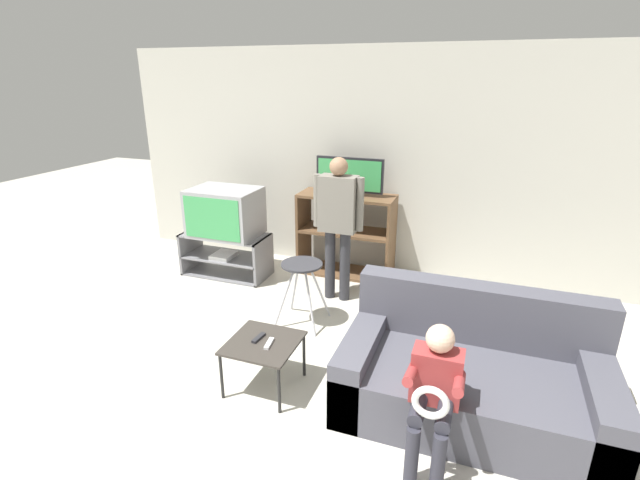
{
  "coord_description": "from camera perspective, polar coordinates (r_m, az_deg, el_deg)",
  "views": [
    {
      "loc": [
        1.25,
        -1.65,
        2.28
      ],
      "look_at": [
        -0.09,
        1.97,
        0.9
      ],
      "focal_mm": 26.0,
      "sensor_mm": 36.0,
      "label": 1
    }
  ],
  "objects": [
    {
      "name": "person_standing_adult",
      "position": [
        4.73,
        2.24,
        2.92
      ],
      "size": [
        0.53,
        0.2,
        1.52
      ],
      "color": "#2D2D33",
      "rests_on": "ground_plane"
    },
    {
      "name": "person_seated_child",
      "position": [
        2.95,
        13.9,
        -17.24
      ],
      "size": [
        0.33,
        0.43,
        0.91
      ],
      "color": "#2D2D38",
      "rests_on": "ground_plane"
    },
    {
      "name": "television_main",
      "position": [
        5.48,
        -11.6,
        3.38
      ],
      "size": [
        0.77,
        0.58,
        0.55
      ],
      "color": "#9E9EA3",
      "rests_on": "tv_stand"
    },
    {
      "name": "tv_stand",
      "position": [
        5.65,
        -11.47,
        -1.8
      ],
      "size": [
        1.03,
        0.47,
        0.5
      ],
      "color": "slate",
      "rests_on": "ground_plane"
    },
    {
      "name": "wall_back",
      "position": [
        5.5,
        6.85,
        9.27
      ],
      "size": [
        6.4,
        0.06,
        2.6
      ],
      "color": "beige",
      "rests_on": "ground_plane"
    },
    {
      "name": "television_flat",
      "position": [
        5.29,
        3.64,
        7.68
      ],
      "size": [
        0.78,
        0.2,
        0.43
      ],
      "color": "black",
      "rests_on": "media_shelf"
    },
    {
      "name": "remote_control_white",
      "position": [
        3.53,
        -6.29,
        -12.54
      ],
      "size": [
        0.06,
        0.15,
        0.02
      ],
      "primitive_type": "cube",
      "rotation": [
        0.0,
        0.0,
        0.14
      ],
      "color": "silver",
      "rests_on": "snack_table"
    },
    {
      "name": "couch",
      "position": [
        3.56,
        18.1,
        -15.78
      ],
      "size": [
        1.78,
        0.97,
        0.84
      ],
      "color": "#4C4C56",
      "rests_on": "ground_plane"
    },
    {
      "name": "remote_control_black",
      "position": [
        3.61,
        -7.56,
        -11.84
      ],
      "size": [
        0.05,
        0.15,
        0.02
      ],
      "primitive_type": "cube",
      "rotation": [
        0.0,
        0.0,
        -0.11
      ],
      "color": "#232328",
      "rests_on": "snack_table"
    },
    {
      "name": "folding_stool",
      "position": [
        4.37,
        -2.24,
        -4.09
      ],
      "size": [
        0.44,
        0.43,
        0.63
      ],
      "color": "#B7B7BC",
      "rests_on": "ground_plane"
    },
    {
      "name": "media_shelf",
      "position": [
        5.49,
        3.2,
        0.74
      ],
      "size": [
        1.12,
        0.44,
        0.98
      ],
      "color": "brown",
      "rests_on": "ground_plane"
    },
    {
      "name": "snack_table",
      "position": [
        3.59,
        -6.99,
        -12.86
      ],
      "size": [
        0.51,
        0.51,
        0.4
      ],
      "color": "#38332D",
      "rests_on": "ground_plane"
    }
  ]
}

